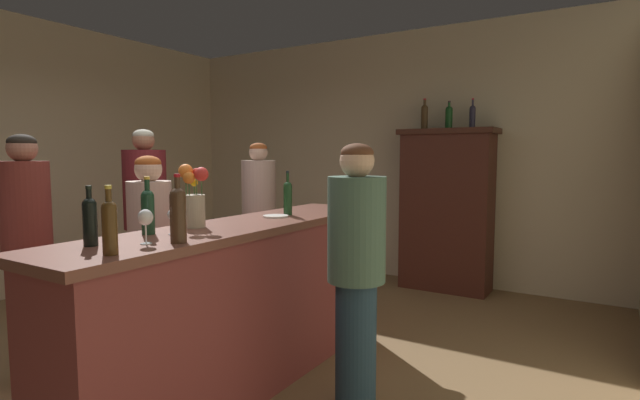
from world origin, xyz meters
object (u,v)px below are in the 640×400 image
(wine_bottle_pinot, at_px, (110,224))
(patron_in_grey, at_px, (28,246))
(flower_arrangement, at_px, (193,199))
(wine_glass_front, at_px, (173,216))
(display_bottle_left, at_px, (424,116))
(display_bottle_midleft, at_px, (449,116))
(wine_glass_mid, at_px, (145,218))
(cheese_plate, at_px, (276,216))
(wine_bottle_riesling, at_px, (288,196))
(display_bottle_center, at_px, (472,116))
(display_cabinet, at_px, (447,207))
(bartender, at_px, (356,265))
(patron_redhead, at_px, (151,249))
(wine_bottle_chardonnay, at_px, (178,212))
(bar_counter, at_px, (241,305))
(wine_bottle_merlot, at_px, (90,219))
(patron_in_navy, at_px, (146,220))
(patron_tall, at_px, (259,216))
(wine_bottle_rose, at_px, (148,209))

(wine_bottle_pinot, height_order, patron_in_grey, patron_in_grey)
(flower_arrangement, bearing_deg, wine_glass_front, -68.02)
(display_bottle_left, bearing_deg, display_bottle_midleft, -0.00)
(wine_glass_mid, xyz_separation_m, cheese_plate, (-0.08, 1.16, -0.12))
(wine_bottle_riesling, xyz_separation_m, display_bottle_center, (0.68, 2.44, 0.72))
(display_cabinet, bearing_deg, bartender, -83.30)
(patron_redhead, xyz_separation_m, bartender, (1.55, 0.19, 0.03))
(display_cabinet, relative_size, display_bottle_center, 5.65)
(wine_bottle_chardonnay, bearing_deg, display_bottle_left, 90.63)
(display_cabinet, xyz_separation_m, wine_bottle_riesling, (-0.42, -2.44, 0.28))
(display_bottle_left, height_order, patron_redhead, display_bottle_left)
(bar_counter, xyz_separation_m, wine_bottle_chardonnay, (0.19, -0.68, 0.68))
(display_cabinet, height_order, wine_bottle_chardonnay, display_cabinet)
(wine_bottle_pinot, relative_size, patron_redhead, 0.20)
(flower_arrangement, xyz_separation_m, display_bottle_center, (0.80, 3.24, 0.68))
(wine_bottle_riesling, height_order, display_bottle_midleft, display_bottle_midleft)
(display_cabinet, height_order, wine_bottle_merlot, display_cabinet)
(cheese_plate, distance_m, patron_in_navy, 1.44)
(display_bottle_midleft, distance_m, patron_redhead, 3.43)
(patron_redhead, bearing_deg, patron_in_grey, -147.72)
(patron_in_navy, height_order, patron_redhead, patron_in_navy)
(flower_arrangement, bearing_deg, display_bottle_center, 76.07)
(display_bottle_center, bearing_deg, display_bottle_midleft, -180.00)
(display_cabinet, height_order, wine_bottle_pinot, display_cabinet)
(wine_glass_mid, bearing_deg, patron_in_grey, 175.13)
(display_cabinet, xyz_separation_m, patron_redhead, (-1.22, -3.02, -0.10))
(bar_counter, height_order, wine_bottle_merlot, wine_bottle_merlot)
(wine_bottle_merlot, xyz_separation_m, patron_tall, (-0.91, 2.41, -0.31))
(wine_bottle_rose, relative_size, wine_bottle_riesling, 0.99)
(display_bottle_midleft, bearing_deg, wine_bottle_chardonnay, -93.72)
(patron_in_navy, height_order, patron_tall, patron_in_navy)
(wine_bottle_riesling, bearing_deg, display_cabinet, 80.16)
(wine_bottle_rose, height_order, display_bottle_center, display_bottle_center)
(wine_bottle_riesling, distance_m, wine_bottle_merlot, 1.48)
(bar_counter, height_order, patron_in_navy, patron_in_navy)
(bar_counter, distance_m, wine_bottle_chardonnay, 0.98)
(display_bottle_left, bearing_deg, patron_in_grey, -110.69)
(wine_bottle_chardonnay, bearing_deg, bartender, 54.91)
(flower_arrangement, bearing_deg, patron_tall, 117.28)
(wine_bottle_pinot, xyz_separation_m, patron_in_grey, (-1.39, 0.36, -0.29))
(bar_counter, distance_m, bartender, 0.84)
(wine_glass_mid, bearing_deg, wine_bottle_riesling, 93.60)
(display_bottle_center, xyz_separation_m, patron_in_navy, (-2.12, -2.53, -0.98))
(wine_bottle_pinot, distance_m, wine_glass_mid, 0.26)
(wine_bottle_chardonnay, bearing_deg, wine_glass_front, 143.33)
(wine_bottle_riesling, distance_m, patron_in_grey, 1.73)
(flower_arrangement, xyz_separation_m, patron_in_grey, (-1.10, -0.40, -0.33))
(display_cabinet, height_order, display_bottle_midleft, display_bottle_midleft)
(cheese_plate, bearing_deg, display_bottle_left, 86.66)
(bar_counter, height_order, wine_bottle_chardonnay, wine_bottle_chardonnay)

